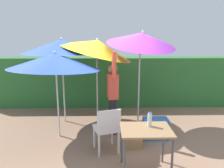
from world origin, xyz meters
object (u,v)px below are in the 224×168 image
person_vendor (113,93)px  folding_table (146,134)px  umbrella_rainbow (62,46)px  cooler_box (155,128)px  crate_cardboard (132,136)px  umbrella_navy (141,39)px  umbrella_orange (97,47)px  chair_plastic (107,127)px  umbrella_yellow (55,61)px  bottle_water (150,120)px

person_vendor → folding_table: person_vendor is taller
umbrella_rainbow → person_vendor: (1.24, -0.65, -1.02)m
cooler_box → umbrella_rainbow: bearing=155.3°
person_vendor → cooler_box: (0.93, -0.34, -0.71)m
umbrella_rainbow → folding_table: umbrella_rainbow is taller
person_vendor → cooler_box: person_vendor is taller
umbrella_rainbow → crate_cardboard: bearing=-38.8°
umbrella_navy → folding_table: bearing=-95.4°
umbrella_orange → folding_table: 2.69m
umbrella_navy → chair_plastic: 2.22m
umbrella_yellow → person_vendor: (1.20, 0.20, -0.74)m
umbrella_navy → bottle_water: 2.21m
person_vendor → cooler_box: 1.22m
person_vendor → umbrella_orange: bearing=119.4°
folding_table → bottle_water: bottle_water is taller
umbrella_orange → umbrella_navy: size_ratio=0.94×
umbrella_yellow → chair_plastic: umbrella_yellow is taller
folding_table → cooler_box: bearing=69.8°
umbrella_yellow → crate_cardboard: bearing=-16.0°
umbrella_orange → umbrella_yellow: bearing=-133.6°
umbrella_yellow → umbrella_navy: umbrella_navy is taller
umbrella_orange → chair_plastic: bearing=-81.0°
bottle_water → umbrella_yellow: bearing=145.3°
chair_plastic → folding_table: size_ratio=1.11×
person_vendor → folding_table: bearing=-72.1°
umbrella_yellow → person_vendor: umbrella_yellow is taller
umbrella_orange → umbrella_yellow: umbrella_orange is taller
umbrella_orange → cooler_box: bearing=-37.8°
chair_plastic → umbrella_rainbow: bearing=125.3°
umbrella_rainbow → umbrella_yellow: umbrella_rainbow is taller
umbrella_navy → person_vendor: size_ratio=1.33×
bottle_water → person_vendor: bearing=111.7°
umbrella_orange → umbrella_navy: 1.11m
umbrella_rainbow → umbrella_yellow: bearing=-87.6°
umbrella_navy → bottle_water: bearing=-93.5°
umbrella_rainbow → crate_cardboard: umbrella_rainbow is taller
chair_plastic → crate_cardboard: (0.51, 0.27, -0.32)m
umbrella_orange → crate_cardboard: (0.76, -1.32, -1.75)m
umbrella_orange → cooler_box: size_ratio=4.42×
crate_cardboard → umbrella_rainbow: bearing=141.2°
person_vendor → bottle_water: (0.57, -1.43, -0.07)m
cooler_box → crate_cardboard: bearing=-150.1°
umbrella_yellow → cooler_box: 2.59m
crate_cardboard → bottle_water: 1.03m
person_vendor → bottle_water: 1.54m
umbrella_orange → umbrella_yellow: (-0.83, -0.87, -0.26)m
umbrella_yellow → crate_cardboard: 2.22m
person_vendor → umbrella_navy: bearing=29.0°
umbrella_navy → chair_plastic: size_ratio=2.80×
umbrella_yellow → umbrella_navy: bearing=17.0°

